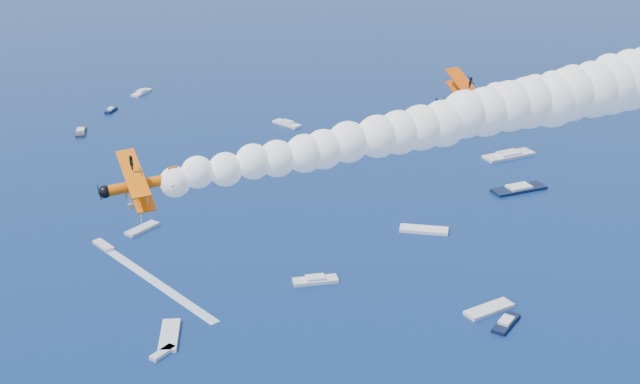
# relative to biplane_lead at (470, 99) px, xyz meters

# --- Properties ---
(biplane_lead) EXTENTS (11.18, 11.93, 8.09)m
(biplane_lead) POSITION_rel_biplane_lead_xyz_m (0.00, 0.00, 0.00)
(biplane_lead) COLOR #DF4804
(biplane_trail) EXTENTS (11.20, 12.02, 7.07)m
(biplane_trail) POSITION_rel_biplane_lead_xyz_m (-28.63, -24.52, -2.90)
(biplane_trail) COLOR #F26105
(smoke_trail_trail) EXTENTS (72.51, 67.62, 12.58)m
(smoke_trail_trail) POSITION_rel_biplane_lead_xyz_m (-0.14, -5.61, -0.26)
(smoke_trail_trail) COLOR white
(spectator_boats) EXTENTS (208.68, 186.47, 0.70)m
(spectator_boats) POSITION_rel_biplane_lead_xyz_m (-12.42, 77.41, -54.29)
(spectator_boats) COLOR silver
(spectator_boats) RESTS_ON ground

